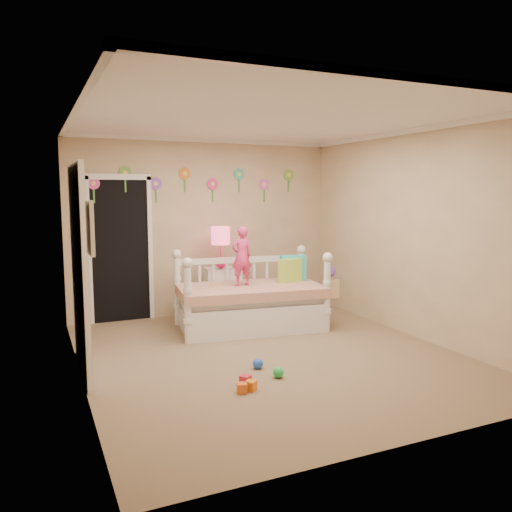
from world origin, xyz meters
name	(u,v)px	position (x,y,z in m)	size (l,w,h in m)	color
floor	(270,355)	(0.00, 0.00, 0.00)	(4.00, 4.50, 0.01)	#7F684C
ceiling	(270,118)	(0.00, 0.00, 2.60)	(4.00, 4.50, 0.01)	white
back_wall	(205,227)	(0.00, 2.25, 1.30)	(4.00, 0.01, 2.60)	tan
left_wall	(77,248)	(-2.00, 0.00, 1.30)	(0.01, 4.50, 2.60)	tan
right_wall	(414,234)	(2.00, 0.00, 1.30)	(0.01, 4.50, 2.60)	tan
crown_molding	(270,121)	(0.00, 0.00, 2.57)	(4.00, 4.50, 0.06)	white
daybed	(250,290)	(0.26, 1.14, 0.52)	(1.93, 1.04, 1.05)	white
pillow_turquoise	(293,268)	(0.96, 1.25, 0.76)	(0.36, 0.12, 0.36)	#26C0B0
pillow_lime	(290,270)	(0.87, 1.17, 0.74)	(0.34, 0.12, 0.32)	#B0E345
child	(242,256)	(0.15, 1.18, 0.98)	(0.29, 0.19, 0.79)	#F5377D
nightstand	(221,293)	(0.10, 1.86, 0.36)	(0.44, 0.33, 0.73)	white
table_lamp	(221,241)	(0.10, 1.86, 1.13)	(0.27, 0.27, 0.60)	#F92173
closet_doorway	(120,249)	(-1.25, 2.23, 1.03)	(0.90, 0.04, 2.07)	black
flower_decals	(199,184)	(-0.09, 2.24, 1.94)	(3.40, 0.02, 0.50)	#B2668C
mirror_closet	(80,270)	(-1.96, 0.30, 1.05)	(0.07, 1.30, 2.10)	white
wall_picture	(90,228)	(-1.97, -0.90, 1.55)	(0.05, 0.34, 0.42)	white
hanging_bag	(330,283)	(1.18, 0.61, 0.64)	(0.20, 0.16, 0.36)	beige
toy_scatter	(255,363)	(-0.32, -0.31, 0.06)	(0.80, 1.30, 0.11)	#996666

